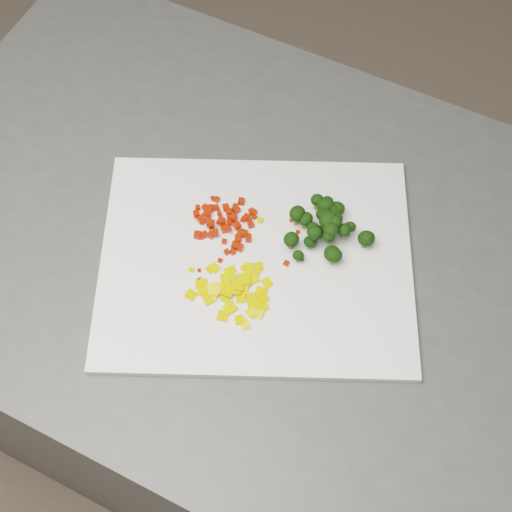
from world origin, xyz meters
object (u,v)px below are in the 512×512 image
(carrot_pile, at_px, (223,221))
(broccoli_pile, at_px, (330,231))
(pepper_pile, at_px, (230,288))
(counter_block, at_px, (240,351))
(cutting_board, at_px, (256,262))

(carrot_pile, distance_m, broccoli_pile, 0.14)
(pepper_pile, relative_size, broccoli_pile, 0.97)
(broccoli_pile, bearing_deg, counter_block, -172.51)
(pepper_pile, distance_m, broccoli_pile, 0.15)
(cutting_board, bearing_deg, carrot_pile, 146.90)
(cutting_board, relative_size, pepper_pile, 3.88)
(carrot_pile, bearing_deg, broccoli_pile, 7.28)
(cutting_board, relative_size, broccoli_pile, 3.75)
(cutting_board, distance_m, broccoli_pile, 0.10)
(counter_block, distance_m, cutting_board, 0.46)
(counter_block, relative_size, broccoli_pile, 9.00)
(cutting_board, bearing_deg, pepper_pile, -110.36)
(cutting_board, xyz_separation_m, pepper_pile, (-0.02, -0.05, 0.01))
(counter_block, bearing_deg, carrot_pile, -174.80)
(counter_block, bearing_deg, cutting_board, -41.29)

